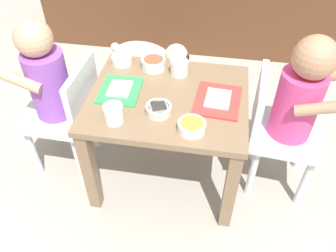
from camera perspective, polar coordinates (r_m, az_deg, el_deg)
name	(u,v)px	position (r m, az deg, el deg)	size (l,w,h in m)	color
ground_plane	(168,171)	(1.56, 0.00, -7.49)	(7.00, 7.00, 0.00)	#9E998E
dining_table	(168,112)	(1.31, 0.00, 2.30)	(0.58, 0.49, 0.43)	#7A6047
seated_child_left	(52,84)	(1.40, -18.63, 6.55)	(0.29, 0.29, 0.69)	silver
seated_child_right	(295,102)	(1.31, 20.20, 3.80)	(0.30, 0.30, 0.69)	silver
dog	(148,58)	(1.91, -3.29, 11.21)	(0.44, 0.21, 0.30)	beige
food_tray_left	(120,89)	(1.30, -7.91, 6.04)	(0.15, 0.18, 0.02)	green
food_tray_right	(218,99)	(1.25, 8.23, 4.38)	(0.17, 0.21, 0.02)	red
water_cup_left	(114,115)	(1.15, -8.97, 1.87)	(0.07, 0.07, 0.07)	white
water_cup_right	(179,68)	(1.36, 1.89, 9.49)	(0.07, 0.07, 0.06)	white
cereal_bowl_left_side	(192,126)	(1.12, 3.94, -0.05)	(0.09, 0.09, 0.03)	white
cereal_bowl_right_side	(159,109)	(1.18, -1.55, 2.79)	(0.09, 0.09, 0.03)	silver
veggie_bowl_near	(122,60)	(1.44, -7.66, 10.82)	(0.08, 0.08, 0.03)	white
veggie_bowl_far	(153,63)	(1.40, -2.42, 10.34)	(0.10, 0.10, 0.04)	white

